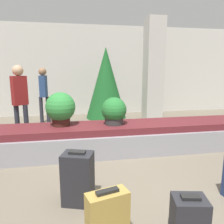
# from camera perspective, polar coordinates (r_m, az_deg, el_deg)

# --- Properties ---
(ground_plane) EXTENTS (18.00, 18.00, 0.00)m
(ground_plane) POSITION_cam_1_polar(r_m,az_deg,el_deg) (3.17, 5.50, -20.09)
(ground_plane) COLOR #6B6051
(back_wall) EXTENTS (18.00, 0.06, 3.20)m
(back_wall) POSITION_cam_1_polar(r_m,az_deg,el_deg) (8.13, -5.10, 10.70)
(back_wall) COLOR beige
(back_wall) RESTS_ON ground_plane
(carousel) EXTENTS (8.61, 0.97, 0.56)m
(carousel) POSITION_cam_1_polar(r_m,az_deg,el_deg) (4.46, 0.00, -6.83)
(carousel) COLOR gray
(carousel) RESTS_ON ground_plane
(pillar) EXTENTS (0.54, 0.54, 3.20)m
(pillar) POSITION_cam_1_polar(r_m,az_deg,el_deg) (7.12, 10.75, 10.52)
(pillar) COLOR beige
(pillar) RESTS_ON ground_plane
(suitcase_1) EXTENTS (0.36, 0.31, 0.49)m
(suitcase_1) POSITION_cam_1_polar(r_m,az_deg,el_deg) (2.41, 19.42, -25.14)
(suitcase_1) COLOR #232328
(suitcase_1) RESTS_ON ground_plane
(suitcase_2) EXTENTS (0.43, 0.37, 0.68)m
(suitcase_2) POSITION_cam_1_polar(r_m,az_deg,el_deg) (2.82, -8.87, -16.72)
(suitcase_2) COLOR #232328
(suitcase_2) RESTS_ON ground_plane
(suitcase_3) EXTENTS (0.43, 0.27, 0.55)m
(suitcase_3) POSITION_cam_1_polar(r_m,az_deg,el_deg) (2.29, -1.19, -25.84)
(suitcase_3) COLOR #A3843D
(suitcase_3) RESTS_ON ground_plane
(potted_plant_0) EXTENTS (0.50, 0.50, 0.54)m
(potted_plant_0) POSITION_cam_1_polar(r_m,az_deg,el_deg) (4.33, 0.52, 0.17)
(potted_plant_0) COLOR #2D2D2D
(potted_plant_0) RESTS_ON carousel
(potted_plant_1) EXTENTS (0.57, 0.57, 0.65)m
(potted_plant_1) POSITION_cam_1_polar(r_m,az_deg,el_deg) (4.33, -13.29, 0.89)
(potted_plant_1) COLOR #381914
(potted_plant_1) RESTS_ON carousel
(traveler_0) EXTENTS (0.31, 0.34, 1.70)m
(traveler_0) POSITION_cam_1_polar(r_m,az_deg,el_deg) (7.04, -17.45, 5.45)
(traveler_0) COLOR #282833
(traveler_0) RESTS_ON ground_plane
(traveler_1) EXTENTS (0.36, 0.33, 1.74)m
(traveler_1) POSITION_cam_1_polar(r_m,az_deg,el_deg) (5.44, -22.96, 3.94)
(traveler_1) COLOR #282833
(traveler_1) RESTS_ON ground_plane
(decorated_tree) EXTENTS (1.22, 1.22, 2.29)m
(decorated_tree) POSITION_cam_1_polar(r_m,az_deg,el_deg) (6.63, -1.59, 7.53)
(decorated_tree) COLOR #4C331E
(decorated_tree) RESTS_ON ground_plane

